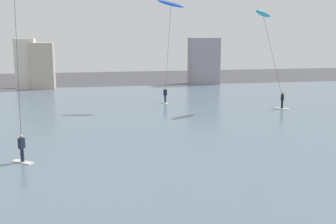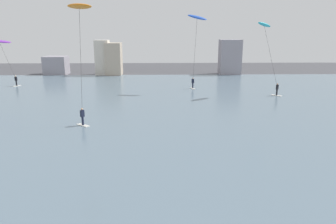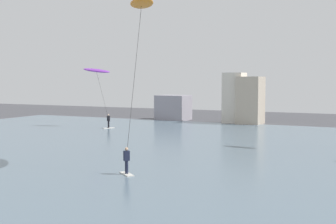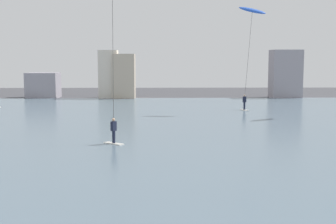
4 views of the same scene
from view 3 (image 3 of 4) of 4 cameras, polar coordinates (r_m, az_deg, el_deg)
water_bay at (r=32.55m, az=10.90°, el=-6.15°), size 84.00×52.00×0.10m
far_shore_buildings at (r=59.09m, az=14.91°, el=1.20°), size 38.42×4.91×6.75m
kitesurfer_orange at (r=29.24m, az=-3.48°, el=12.13°), size 3.47×4.64×10.85m
kitesurfer_purple at (r=55.20m, az=-8.83°, el=4.61°), size 4.53×2.69×7.24m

